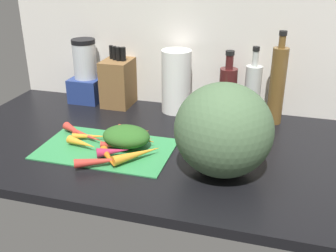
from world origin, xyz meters
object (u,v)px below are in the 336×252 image
object	(u,v)px
carrot_0	(104,161)
carrot_2	(92,136)
bottle_2	(277,85)
carrot_1	(121,145)
knife_block	(119,81)
cutting_board	(106,148)
paper_towel_roll	(176,81)
carrot_6	(113,151)
carrot_10	(88,136)
carrot_4	(135,137)
winter_squash	(223,130)
bottle_0	(228,89)
carrot_11	(75,131)
carrot_5	(137,154)
bottle_1	(252,91)
carrot_7	(82,143)
carrot_9	(135,134)
carrot_3	(109,157)
carrot_8	(128,132)
blender_appliance	(86,75)

from	to	relation	value
carrot_0	carrot_2	world-z (taller)	carrot_0
carrot_2	bottle_2	bearing A→B (deg)	29.89
carrot_1	knife_block	world-z (taller)	knife_block
carrot_2	knife_block	bearing A→B (deg)	97.03
cutting_board	paper_towel_roll	bearing A→B (deg)	71.52
cutting_board	carrot_6	size ratio (longest dim) A/B	4.28
carrot_10	carrot_4	bearing A→B (deg)	8.96
winter_squash	knife_block	bearing A→B (deg)	137.97
cutting_board	carrot_6	world-z (taller)	carrot_6
bottle_0	carrot_4	bearing A→B (deg)	-125.54
carrot_11	carrot_5	bearing A→B (deg)	-21.54
carrot_5	carrot_4	bearing A→B (deg)	113.45
bottle_2	knife_block	bearing A→B (deg)	177.36
bottle_1	cutting_board	bearing A→B (deg)	-136.60
bottle_0	carrot_7	bearing A→B (deg)	-132.75
carrot_9	carrot_2	bearing A→B (deg)	-158.49
carrot_10	bottle_1	xyz separation A→B (cm)	(51.22, 36.66, 9.14)
carrot_4	bottle_0	distance (cm)	44.60
bottle_1	bottle_2	bearing A→B (deg)	-14.75
paper_towel_roll	carrot_11	bearing A→B (deg)	-129.53
carrot_1	bottle_0	xyz separation A→B (cm)	(28.42, 41.14, 8.24)
carrot_3	carrot_10	xyz separation A→B (cm)	(-13.04, 12.51, -0.32)
carrot_8	carrot_6	bearing A→B (deg)	-86.54
carrot_4	carrot_0	bearing A→B (deg)	-100.66
carrot_6	carrot_11	bearing A→B (deg)	149.81
cutting_board	carrot_1	world-z (taller)	carrot_1
carrot_0	knife_block	xyz separation A→B (cm)	(-16.35, 52.26, 7.67)
carrot_10	bottle_1	world-z (taller)	bottle_1
carrot_5	carrot_7	xyz separation A→B (cm)	(-20.17, 2.56, -0.19)
carrot_11	carrot_7	bearing A→B (deg)	-49.79
carrot_8	carrot_10	xyz separation A→B (cm)	(-12.07, -5.89, -0.40)
carrot_2	bottle_2	distance (cm)	69.31
carrot_3	carrot_4	bearing A→B (deg)	78.47
blender_appliance	carrot_8	bearing A→B (deg)	-45.38
carrot_3	winter_squash	xyz separation A→B (cm)	(33.78, 4.39, 11.42)
carrot_8	carrot_4	bearing A→B (deg)	-39.63
carrot_1	bottle_0	size ratio (longest dim) A/B	0.53
carrot_4	bottle_2	world-z (taller)	bottle_2
carrot_2	carrot_7	world-z (taller)	carrot_7
carrot_4	carrot_9	xyz separation A→B (cm)	(-1.34, 3.31, -0.32)
winter_squash	carrot_5	bearing A→B (deg)	-179.11
bottle_0	bottle_1	size ratio (longest dim) A/B	0.91
cutting_board	carrot_2	world-z (taller)	carrot_2
cutting_board	blender_appliance	world-z (taller)	blender_appliance
carrot_1	carrot_11	distance (cm)	19.99
winter_squash	bottle_1	distance (cm)	45.08
bottle_1	carrot_7	bearing A→B (deg)	-139.82
carrot_2	carrot_9	distance (cm)	14.80
carrot_3	winter_squash	size ratio (longest dim) A/B	0.41
carrot_8	carrot_11	world-z (taller)	carrot_11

